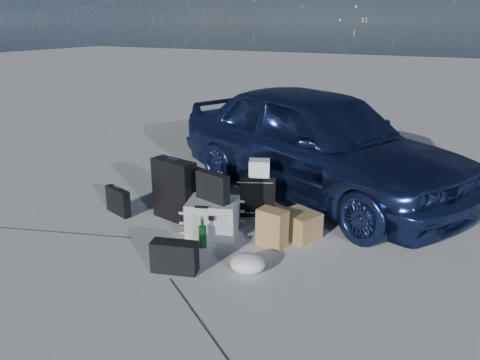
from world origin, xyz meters
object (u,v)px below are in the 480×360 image
briefcase (118,201)px  green_bottle (203,233)px  duffel_bag (198,193)px  cardboard_box (300,225)px  pelican_case (213,217)px  car (316,141)px  suitcase_right (258,196)px  suitcase_left (174,190)px

briefcase → green_bottle: bearing=6.5°
duffel_bag → cardboard_box: (1.47, -0.21, -0.05)m
cardboard_box → green_bottle: bearing=-139.1°
pelican_case → briefcase: size_ratio=1.27×
briefcase → duffel_bag: duffel_bag is taller
car → suitcase_right: (-0.35, -1.09, -0.49)m
suitcase_left → duffel_bag: 0.46m
car → green_bottle: (-0.50, -2.14, -0.58)m
suitcase_right → green_bottle: 1.06m
pelican_case → duffel_bag: size_ratio=0.69×
suitcase_right → cardboard_box: 0.77m
pelican_case → suitcase_left: (-0.62, 0.14, 0.17)m
briefcase → duffel_bag: 1.00m
pelican_case → green_bottle: 0.36m
briefcase → suitcase_right: bearing=44.0°
car → cardboard_box: size_ratio=11.18×
briefcase → cardboard_box: bearing=28.7°
green_bottle → suitcase_right: bearing=82.2°
car → briefcase: (-1.91, -1.85, -0.58)m
pelican_case → briefcase: 1.34m
briefcase → duffel_bag: bearing=57.2°
car → duffel_bag: 1.75m
car → duffel_bag: car is taller
suitcase_right → duffel_bag: 0.80m
car → pelican_case: (-0.58, -1.79, -0.55)m
briefcase → suitcase_left: (0.72, 0.21, 0.20)m
pelican_case → duffel_bag: (-0.56, 0.57, -0.00)m
cardboard_box → suitcase_right: bearing=153.8°
car → suitcase_left: car is taller
duffel_bag → cardboard_box: size_ratio=2.02×
pelican_case → duffel_bag: 0.80m
car → duffel_bag: (-1.14, -1.22, -0.55)m
cardboard_box → duffel_bag: bearing=172.0°
pelican_case → suitcase_right: suitcase_right is taller
duffel_bag → green_bottle: 1.12m
briefcase → green_bottle: size_ratio=1.30×
briefcase → cardboard_box: (2.24, 0.43, -0.02)m
suitcase_right → cardboard_box: bearing=-50.9°
suitcase_left → cardboard_box: suitcase_left is taller
duffel_bag → cardboard_box: bearing=11.0°
car → pelican_case: size_ratio=8.00×
pelican_case → cardboard_box: size_ratio=1.40×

